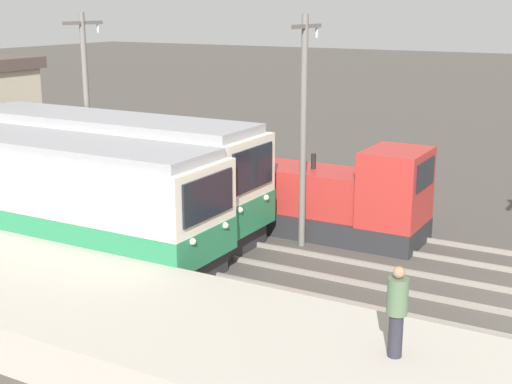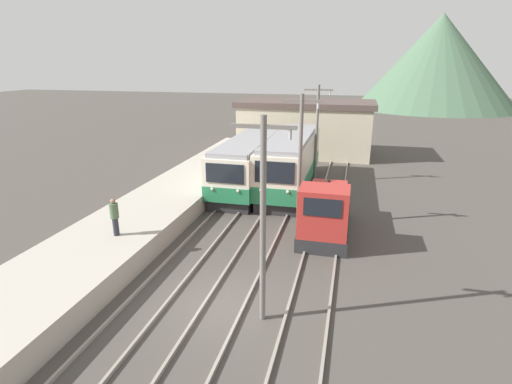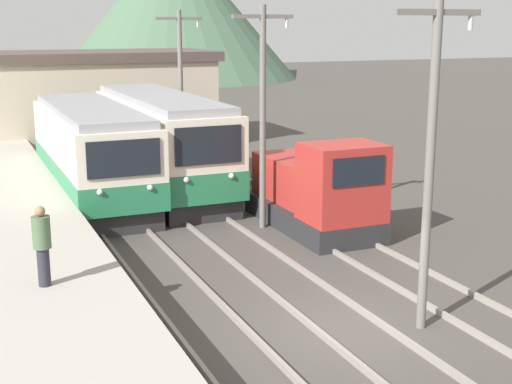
{
  "view_description": "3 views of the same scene",
  "coord_description": "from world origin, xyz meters",
  "px_view_note": "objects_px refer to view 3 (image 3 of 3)",
  "views": [
    {
      "loc": [
        -17.24,
        -1.05,
        7.2
      ],
      "look_at": [
        1.08,
        9.33,
        1.69
      ],
      "focal_mm": 50.0,
      "sensor_mm": 36.0,
      "label": 1
    },
    {
      "loc": [
        4.32,
        -11.94,
        8.44
      ],
      "look_at": [
        -0.78,
        8.64,
        1.53
      ],
      "focal_mm": 28.0,
      "sensor_mm": 36.0,
      "label": 2
    },
    {
      "loc": [
        -7.26,
        -12.24,
        6.41
      ],
      "look_at": [
        1.28,
        7.62,
        1.31
      ],
      "focal_mm": 50.0,
      "sensor_mm": 36.0,
      "label": 3
    }
  ],
  "objects_px": {
    "shunting_locomotive": "(317,192)",
    "catenary_mast_near": "(431,154)",
    "person_on_platform": "(42,243)",
    "commuter_train_center": "(161,147)",
    "catenary_mast_mid": "(263,110)",
    "commuter_train_left": "(92,157)",
    "catenary_mast_far": "(181,88)"
  },
  "relations": [
    {
      "from": "commuter_train_left",
      "to": "commuter_train_center",
      "type": "height_order",
      "value": "commuter_train_center"
    },
    {
      "from": "person_on_platform",
      "to": "catenary_mast_mid",
      "type": "bearing_deg",
      "value": 36.39
    },
    {
      "from": "commuter_train_center",
      "to": "shunting_locomotive",
      "type": "height_order",
      "value": "commuter_train_center"
    },
    {
      "from": "commuter_train_center",
      "to": "person_on_platform",
      "type": "relative_size",
      "value": 6.47
    },
    {
      "from": "catenary_mast_mid",
      "to": "shunting_locomotive",
      "type": "bearing_deg",
      "value": -29.99
    },
    {
      "from": "commuter_train_left",
      "to": "person_on_platform",
      "type": "relative_size",
      "value": 6.18
    },
    {
      "from": "commuter_train_left",
      "to": "catenary_mast_near",
      "type": "distance_m",
      "value": 15.17
    },
    {
      "from": "catenary_mast_near",
      "to": "catenary_mast_far",
      "type": "xyz_separation_m",
      "value": [
        0.0,
        17.02,
        0.0
      ]
    },
    {
      "from": "shunting_locomotive",
      "to": "catenary_mast_near",
      "type": "height_order",
      "value": "catenary_mast_near"
    },
    {
      "from": "shunting_locomotive",
      "to": "person_on_platform",
      "type": "height_order",
      "value": "shunting_locomotive"
    },
    {
      "from": "commuter_train_center",
      "to": "catenary_mast_mid",
      "type": "bearing_deg",
      "value": -76.79
    },
    {
      "from": "shunting_locomotive",
      "to": "commuter_train_left",
      "type": "bearing_deg",
      "value": 130.73
    },
    {
      "from": "commuter_train_left",
      "to": "catenary_mast_far",
      "type": "relative_size",
      "value": 1.53
    },
    {
      "from": "catenary_mast_far",
      "to": "person_on_platform",
      "type": "relative_size",
      "value": 4.03
    },
    {
      "from": "catenary_mast_mid",
      "to": "catenary_mast_far",
      "type": "bearing_deg",
      "value": 90.0
    },
    {
      "from": "catenary_mast_near",
      "to": "person_on_platform",
      "type": "bearing_deg",
      "value": 158.0
    },
    {
      "from": "commuter_train_center",
      "to": "catenary_mast_far",
      "type": "bearing_deg",
      "value": 54.18
    },
    {
      "from": "commuter_train_center",
      "to": "catenary_mast_near",
      "type": "xyz_separation_m",
      "value": [
        1.51,
        -14.93,
        2.07
      ]
    },
    {
      "from": "commuter_train_center",
      "to": "shunting_locomotive",
      "type": "distance_m",
      "value": 7.89
    },
    {
      "from": "catenary_mast_far",
      "to": "person_on_platform",
      "type": "xyz_separation_m",
      "value": [
        -7.46,
        -14.01,
        -1.84
      ]
    },
    {
      "from": "commuter_train_center",
      "to": "catenary_mast_near",
      "type": "relative_size",
      "value": 1.6
    },
    {
      "from": "commuter_train_center",
      "to": "person_on_platform",
      "type": "height_order",
      "value": "commuter_train_center"
    },
    {
      "from": "commuter_train_center",
      "to": "person_on_platform",
      "type": "xyz_separation_m",
      "value": [
        -5.95,
        -11.92,
        0.22
      ]
    },
    {
      "from": "catenary_mast_mid",
      "to": "person_on_platform",
      "type": "height_order",
      "value": "catenary_mast_mid"
    },
    {
      "from": "catenary_mast_near",
      "to": "person_on_platform",
      "type": "distance_m",
      "value": 8.25
    },
    {
      "from": "shunting_locomotive",
      "to": "catenary_mast_mid",
      "type": "bearing_deg",
      "value": 150.01
    },
    {
      "from": "shunting_locomotive",
      "to": "catenary_mast_near",
      "type": "bearing_deg",
      "value": -101.04
    },
    {
      "from": "commuter_train_center",
      "to": "catenary_mast_far",
      "type": "relative_size",
      "value": 1.6
    },
    {
      "from": "commuter_train_center",
      "to": "catenary_mast_far",
      "type": "xyz_separation_m",
      "value": [
        1.51,
        2.09,
        2.07
      ]
    },
    {
      "from": "shunting_locomotive",
      "to": "catenary_mast_near",
      "type": "distance_m",
      "value": 8.22
    },
    {
      "from": "person_on_platform",
      "to": "catenary_mast_far",
      "type": "bearing_deg",
      "value": 61.97
    },
    {
      "from": "catenary_mast_near",
      "to": "person_on_platform",
      "type": "height_order",
      "value": "catenary_mast_near"
    }
  ]
}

